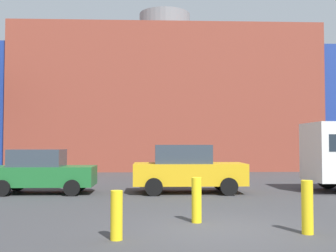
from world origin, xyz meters
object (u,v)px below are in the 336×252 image
object	(u,v)px
parked_car_2	(187,169)
bollard_yellow_2	(307,207)
bollard_yellow_1	(117,215)
bollard_yellow_0	(197,200)
parked_car_1	(42,171)

from	to	relation	value
parked_car_2	bollard_yellow_2	bearing A→B (deg)	-75.63
bollard_yellow_1	bollard_yellow_2	distance (m)	3.97
bollard_yellow_0	bollard_yellow_1	bearing A→B (deg)	-136.01
parked_car_1	bollard_yellow_0	bearing A→B (deg)	-48.71
parked_car_1	bollard_yellow_2	xyz separation A→B (m)	(7.45, -7.34, -0.27)
parked_car_1	bollard_yellow_1	xyz separation A→B (m)	(3.49, -7.70, -0.35)
bollard_yellow_1	bollard_yellow_2	size ratio (longest dim) A/B	0.86
parked_car_1	bollard_yellow_1	size ratio (longest dim) A/B	4.00
parked_car_1	bollard_yellow_2	size ratio (longest dim) A/B	3.45
parked_car_1	parked_car_2	size ratio (longest dim) A/B	0.91
parked_car_2	bollard_yellow_0	xyz separation A→B (m)	(-0.31, -5.99, -0.38)
parked_car_1	bollard_yellow_2	distance (m)	10.46
parked_car_1	bollard_yellow_0	distance (m)	7.98
bollard_yellow_0	bollard_yellow_2	distance (m)	2.57
bollard_yellow_0	bollard_yellow_2	size ratio (longest dim) A/B	0.96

